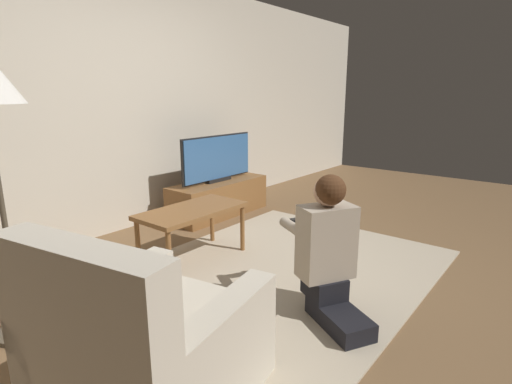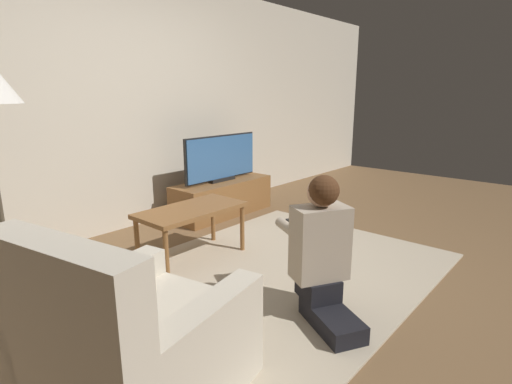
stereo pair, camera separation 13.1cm
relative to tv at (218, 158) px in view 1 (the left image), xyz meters
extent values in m
plane|color=brown|center=(-1.00, -1.48, -0.67)|extent=(10.00, 10.00, 0.00)
cube|color=beige|center=(-1.00, 0.45, 0.63)|extent=(10.00, 0.06, 2.60)
cube|color=#BCAD93|center=(-1.00, -1.48, -0.67)|extent=(2.99, 2.09, 0.02)
cube|color=brown|center=(0.00, 0.00, -0.47)|extent=(1.26, 0.45, 0.40)
cube|color=black|center=(0.00, 0.00, -0.25)|extent=(0.36, 0.08, 0.04)
cube|color=black|center=(0.00, 0.00, 0.01)|extent=(1.07, 0.03, 0.51)
cube|color=#38669E|center=(0.00, 0.00, 0.01)|extent=(1.04, 0.04, 0.48)
cube|color=brown|center=(-1.11, -0.78, -0.22)|extent=(0.91, 0.46, 0.04)
cylinder|color=brown|center=(-1.53, -0.97, -0.46)|extent=(0.04, 0.04, 0.43)
cylinder|color=brown|center=(-0.70, -0.97, -0.46)|extent=(0.04, 0.04, 0.43)
cylinder|color=brown|center=(-1.53, -0.58, -0.46)|extent=(0.04, 0.04, 0.43)
cylinder|color=brown|center=(-0.70, -0.58, -0.46)|extent=(0.04, 0.04, 0.43)
cylinder|color=#4C4233|center=(-2.50, -0.77, -0.66)|extent=(0.28, 0.28, 0.03)
cylinder|color=#4C4233|center=(-2.50, -0.77, 0.14)|extent=(0.03, 0.03, 1.58)
cube|color=beige|center=(-2.31, -1.84, -0.47)|extent=(1.00, 0.93, 0.40)
cube|color=beige|center=(-2.66, -1.91, -0.02)|extent=(0.30, 0.79, 0.50)
cube|color=beige|center=(-2.25, -2.16, -0.40)|extent=(0.88, 0.30, 0.54)
cube|color=beige|center=(-2.37, -1.53, -0.40)|extent=(0.88, 0.30, 0.54)
cube|color=black|center=(-1.26, -2.22, -0.60)|extent=(0.42, 0.51, 0.11)
cube|color=black|center=(-1.17, -2.06, -0.48)|extent=(0.31, 0.32, 0.14)
cube|color=tan|center=(-1.17, -2.06, -0.18)|extent=(0.39, 0.34, 0.47)
sphere|color=tan|center=(-1.17, -2.06, 0.15)|extent=(0.18, 0.18, 0.18)
sphere|color=#4C2D19|center=(-1.18, -2.08, 0.16)|extent=(0.19, 0.19, 0.19)
cube|color=black|center=(-0.98, -1.74, -0.15)|extent=(0.13, 0.10, 0.04)
cylinder|color=tan|center=(-0.95, -1.90, -0.15)|extent=(0.21, 0.30, 0.07)
cylinder|color=tan|center=(-1.13, -1.80, -0.15)|extent=(0.21, 0.30, 0.07)
camera|label=1|loc=(-3.27, -3.18, 0.73)|focal=28.00mm
camera|label=2|loc=(-3.19, -3.29, 0.73)|focal=28.00mm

